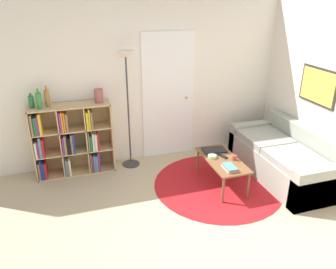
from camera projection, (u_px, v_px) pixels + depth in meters
ground_plane at (215, 259)px, 3.38m from camera, size 14.00×14.00×0.00m
wall_back at (152, 80)px, 5.08m from camera, size 7.21×0.11×2.60m
wall_right at (322, 89)px, 4.55m from camera, size 0.08×5.50×2.60m
rug at (218, 184)px, 4.70m from camera, size 1.83×1.83×0.01m
bookshelf at (70, 140)px, 4.84m from camera, size 1.14×0.34×1.07m
floor_lamp at (127, 78)px, 4.70m from camera, size 0.27×0.27×1.80m
couch at (286, 158)px, 4.86m from camera, size 0.84×1.77×0.74m
coffee_table at (222, 162)px, 4.58m from camera, size 0.45×0.93×0.40m
laptop at (214, 150)px, 4.80m from camera, size 0.35×0.26×0.02m
bowl at (212, 156)px, 4.59m from camera, size 0.12×0.12×0.04m
book_stack_on_table at (229, 167)px, 4.29m from camera, size 0.14×0.24×0.05m
cup at (234, 158)px, 4.52m from camera, size 0.06×0.06×0.07m
remote at (223, 156)px, 4.62m from camera, size 0.09×0.16×0.02m
bottle_left at (31, 102)px, 4.48m from camera, size 0.07×0.07×0.21m
bottle_middle at (39, 100)px, 4.45m from camera, size 0.07×0.07×0.28m
bottle_right at (47, 98)px, 4.52m from camera, size 0.07×0.07×0.30m
vase_on_shelf at (99, 96)px, 4.71m from camera, size 0.13×0.13×0.20m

